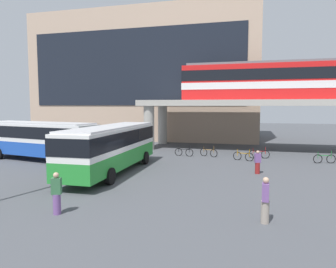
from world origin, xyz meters
TOP-DOWN VIEW (x-y plane):
  - ground_plane at (0.00, 10.00)m, footprint 120.00×120.00m
  - station_building at (-6.17, 26.75)m, footprint 31.39×12.51m
  - elevated_platform at (13.03, 16.39)m, footprint 32.25×6.89m
  - train at (12.75, 16.39)m, footprint 22.90×2.96m
  - bus_main at (-0.80, 2.25)m, footprint 2.88×11.07m
  - bus_secondary at (-8.93, 5.30)m, footprint 11.32×4.60m
  - bicycle_black at (2.54, 10.44)m, footprint 1.78×0.31m
  - bicycle_green at (14.17, 9.76)m, footprint 1.76×0.46m
  - bicycle_red at (9.18, 10.92)m, footprint 1.79×0.23m
  - bicycle_orange at (7.85, 9.39)m, footprint 1.71×0.65m
  - bicycle_brown at (4.77, 10.75)m, footprint 1.67×0.77m
  - pedestrian_near_building at (8.89, -4.76)m, footprint 0.32×0.42m
  - pedestrian_walking_across at (0.43, -5.92)m, footprint 0.46×0.37m
  - pedestrian_by_bike_rack at (8.86, 4.40)m, footprint 0.46×0.37m

SIDE VIEW (x-z plane):
  - ground_plane at x=0.00m, z-range 0.00..0.00m
  - bicycle_black at x=2.54m, z-range -0.16..0.88m
  - bicycle_green at x=14.17m, z-range -0.16..0.88m
  - bicycle_red at x=9.18m, z-range -0.16..0.88m
  - bicycle_orange at x=7.85m, z-range -0.16..0.88m
  - bicycle_brown at x=4.77m, z-range -0.16..0.88m
  - pedestrian_by_bike_rack at x=8.86m, z-range -0.05..1.53m
  - pedestrian_walking_across at x=0.43m, z-range -0.05..1.75m
  - pedestrian_near_building at x=8.89m, z-range -0.05..1.78m
  - bus_main at x=-0.80m, z-range 0.38..3.60m
  - bus_secondary at x=-8.93m, z-range 0.38..3.60m
  - elevated_platform at x=13.03m, z-range 1.92..7.11m
  - train at x=12.75m, z-range 5.24..9.08m
  - station_building at x=-6.17m, z-range 0.00..17.35m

